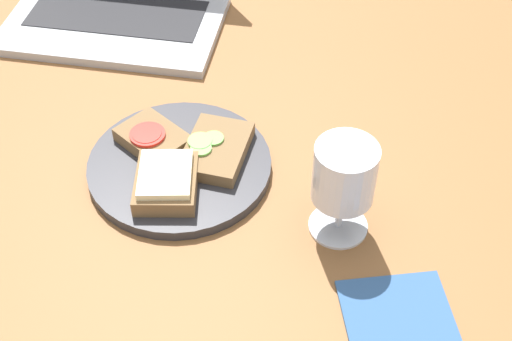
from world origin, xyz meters
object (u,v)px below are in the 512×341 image
object	(u,v)px
sandwich_with_tomato	(152,138)
napkin	(400,323)
sandwich_with_cheese	(166,181)
wine_glass	(344,178)
plate	(180,166)
sandwich_with_cucumber	(216,149)

from	to	relation	value
sandwich_with_tomato	napkin	distance (cm)	41.17
sandwich_with_cheese	wine_glass	world-z (taller)	wine_glass
sandwich_with_tomato	napkin	world-z (taller)	sandwich_with_tomato
wine_glass	napkin	xyz separation A→B (cm)	(8.17, -12.93, -8.65)
napkin	wine_glass	bearing A→B (deg)	122.29
sandwich_with_tomato	wine_glass	xyz separation A→B (cm)	(26.51, -9.13, 6.18)
plate	wine_glass	distance (cm)	24.36
sandwich_with_cheese	napkin	size ratio (longest dim) A/B	0.84
plate	sandwich_with_cheese	world-z (taller)	sandwich_with_cheese
wine_glass	plate	bearing A→B (deg)	163.96
plate	napkin	size ratio (longest dim) A/B	1.95
sandwich_with_cucumber	plate	bearing A→B (deg)	-152.95
sandwich_with_cheese	napkin	distance (cm)	33.76
sandwich_with_tomato	wine_glass	distance (cm)	28.71
sandwich_with_tomato	sandwich_with_cucumber	bearing A→B (deg)	-2.87
wine_glass	napkin	size ratio (longest dim) A/B	1.06
sandwich_with_cheese	plate	bearing A→B (deg)	86.77
sandwich_with_cucumber	sandwich_with_cheese	world-z (taller)	sandwich_with_cheese
sandwich_with_cucumber	wine_glass	size ratio (longest dim) A/B	0.88
sandwich_with_tomato	sandwich_with_cheese	size ratio (longest dim) A/B	1.06
sandwich_with_tomato	sandwich_with_cheese	world-z (taller)	sandwich_with_cheese
sandwich_with_tomato	sandwich_with_cheese	xyz separation A→B (cm)	(4.13, -7.98, 0.40)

